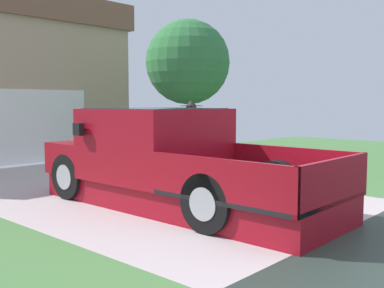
{
  "coord_description": "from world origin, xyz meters",
  "views": [
    {
      "loc": [
        -5.63,
        -2.54,
        1.71
      ],
      "look_at": [
        0.74,
        3.26,
        0.92
      ],
      "focal_mm": 43.0,
      "sensor_mm": 36.0,
      "label": 1
    }
  ],
  "objects_px": {
    "pickup_truck": "(164,162)",
    "handbag": "(198,182)",
    "front_yard_tree": "(189,62)",
    "person_with_hat": "(191,135)",
    "wheeled_trash_bin": "(136,141)"
  },
  "relations": [
    {
      "from": "front_yard_tree",
      "to": "person_with_hat",
      "type": "bearing_deg",
      "value": -136.38
    },
    {
      "from": "pickup_truck",
      "to": "front_yard_tree",
      "type": "height_order",
      "value": "front_yard_tree"
    },
    {
      "from": "person_with_hat",
      "to": "wheeled_trash_bin",
      "type": "height_order",
      "value": "person_with_hat"
    },
    {
      "from": "handbag",
      "to": "wheeled_trash_bin",
      "type": "bearing_deg",
      "value": 63.77
    },
    {
      "from": "person_with_hat",
      "to": "handbag",
      "type": "relative_size",
      "value": 4.34
    },
    {
      "from": "person_with_hat",
      "to": "wheeled_trash_bin",
      "type": "xyz_separation_m",
      "value": [
        1.96,
        3.98,
        -0.48
      ]
    },
    {
      "from": "pickup_truck",
      "to": "handbag",
      "type": "height_order",
      "value": "pickup_truck"
    },
    {
      "from": "front_yard_tree",
      "to": "wheeled_trash_bin",
      "type": "xyz_separation_m",
      "value": [
        -0.64,
        1.5,
        -2.27
      ]
    },
    {
      "from": "handbag",
      "to": "front_yard_tree",
      "type": "bearing_deg",
      "value": 45.47
    },
    {
      "from": "pickup_truck",
      "to": "wheeled_trash_bin",
      "type": "height_order",
      "value": "pickup_truck"
    },
    {
      "from": "pickup_truck",
      "to": "person_with_hat",
      "type": "height_order",
      "value": "person_with_hat"
    },
    {
      "from": "pickup_truck",
      "to": "wheeled_trash_bin",
      "type": "distance_m",
      "value": 5.93
    },
    {
      "from": "pickup_truck",
      "to": "handbag",
      "type": "bearing_deg",
      "value": 17.86
    },
    {
      "from": "handbag",
      "to": "front_yard_tree",
      "type": "xyz_separation_m",
      "value": [
        2.77,
        2.82,
        2.7
      ]
    },
    {
      "from": "front_yard_tree",
      "to": "handbag",
      "type": "bearing_deg",
      "value": -134.53
    }
  ]
}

